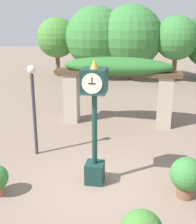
{
  "coord_description": "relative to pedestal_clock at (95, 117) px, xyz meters",
  "views": [
    {
      "loc": [
        1.27,
        -6.93,
        4.34
      ],
      "look_at": [
        -0.05,
        0.71,
        1.79
      ],
      "focal_mm": 50.0,
      "sensor_mm": 36.0,
      "label": 1
    }
  ],
  "objects": [
    {
      "name": "ground_plane",
      "position": [
        0.05,
        -0.21,
        -1.83
      ],
      "size": [
        60.0,
        60.0,
        0.0
      ],
      "primitive_type": "plane",
      "color": "#7F6B5B"
    },
    {
      "name": "pedestal_clock",
      "position": [
        0.0,
        0.0,
        0.0
      ],
      "size": [
        0.59,
        0.64,
        3.25
      ],
      "color": "#14332D",
      "rests_on": "ground"
    },
    {
      "name": "pergola",
      "position": [
        0.05,
        4.52,
        0.14
      ],
      "size": [
        4.8,
        1.15,
        2.66
      ],
      "color": "#A89E89",
      "rests_on": "ground"
    },
    {
      "name": "potted_plant_near_left",
      "position": [
        2.29,
        -0.29,
        -1.26
      ],
      "size": [
        0.82,
        0.82,
        1.02
      ],
      "color": "brown",
      "rests_on": "ground"
    },
    {
      "name": "lamp_post",
      "position": [
        -2.12,
        1.37,
        -0.04
      ],
      "size": [
        0.24,
        0.24,
        2.81
      ],
      "color": "#333338",
      "rests_on": "ground"
    },
    {
      "name": "tree_line",
      "position": [
        0.39,
        13.16,
        0.81
      ],
      "size": [
        13.31,
        4.56,
        4.7
      ],
      "color": "brown",
      "rests_on": "ground"
    }
  ]
}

